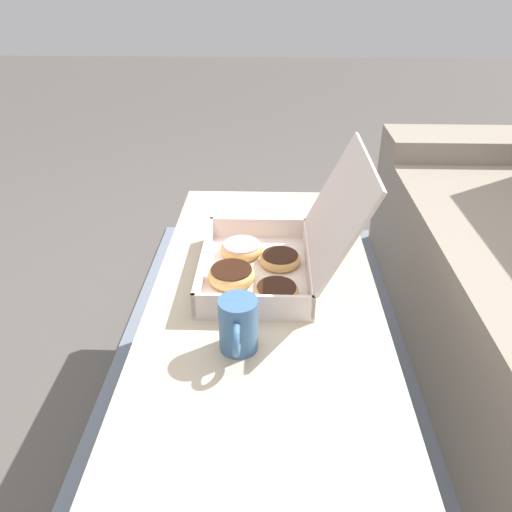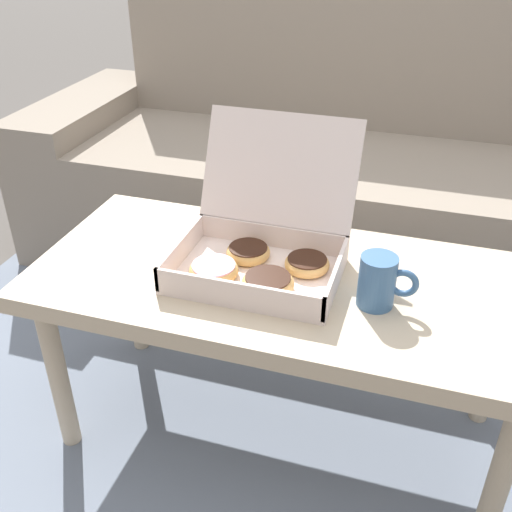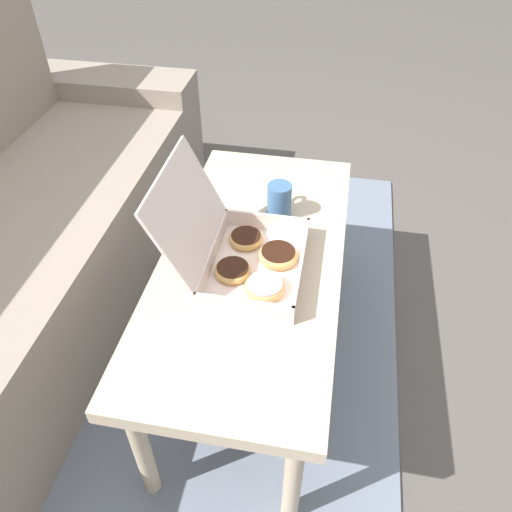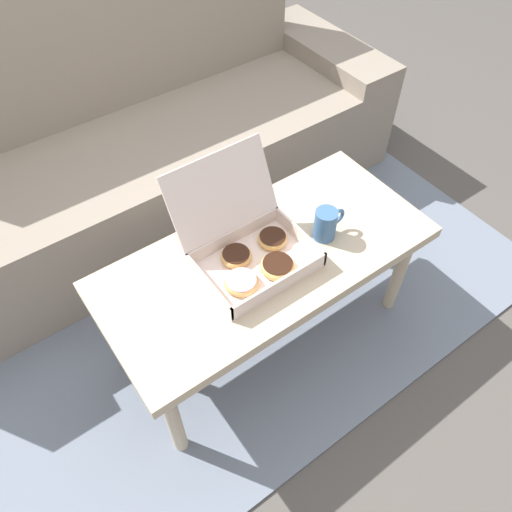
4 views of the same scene
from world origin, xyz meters
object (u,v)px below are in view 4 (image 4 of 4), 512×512
(pastry_box, at_px, (250,249))
(coffee_mug, at_px, (326,224))
(couch, at_px, (142,147))
(coffee_table, at_px, (266,265))

(pastry_box, xyz_separation_m, coffee_mug, (0.25, -0.06, 0.00))
(pastry_box, distance_m, coffee_mug, 0.26)
(couch, height_order, coffee_mug, couch)
(coffee_table, bearing_deg, coffee_mug, -12.60)
(pastry_box, bearing_deg, coffee_mug, -12.69)
(coffee_mug, bearing_deg, pastry_box, 167.31)
(coffee_table, xyz_separation_m, pastry_box, (-0.05, 0.01, 0.10))
(coffee_table, distance_m, coffee_mug, 0.23)
(coffee_table, bearing_deg, pastry_box, 166.95)
(coffee_mug, bearing_deg, couch, 102.09)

